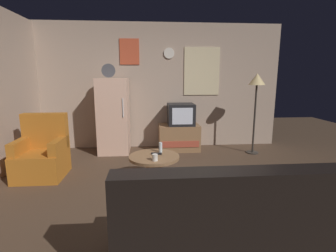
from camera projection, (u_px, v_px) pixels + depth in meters
name	position (u px, v px, depth m)	size (l,w,h in m)	color
ground_plane	(169.00, 195.00, 3.31)	(12.00, 12.00, 0.00)	#4C3828
wall_with_art	(160.00, 86.00, 5.45)	(5.20, 0.12, 2.63)	tan
fridge	(114.00, 116.00, 5.07)	(0.60, 0.62, 1.77)	beige
tv_stand	(179.00, 137.00, 5.33)	(0.84, 0.53, 0.54)	#8E6642
crt_tv	(181.00, 114.00, 5.23)	(0.54, 0.51, 0.44)	black
standing_lamp	(257.00, 86.00, 4.89)	(0.32, 0.32, 1.59)	#332D28
coffee_table	(154.00, 170.00, 3.63)	(0.72, 0.72, 0.42)	#8E6642
wine_glass	(161.00, 147.00, 3.74)	(0.05, 0.05, 0.15)	silver
mug_ceramic_white	(155.00, 157.00, 3.37)	(0.08, 0.08, 0.09)	silver
remote_control	(157.00, 154.00, 3.65)	(0.15, 0.04, 0.02)	black
armchair	(42.00, 155.00, 3.91)	(0.68, 0.68, 0.96)	#B2661E
couch	(224.00, 232.00, 2.01)	(1.70, 0.80, 0.92)	black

